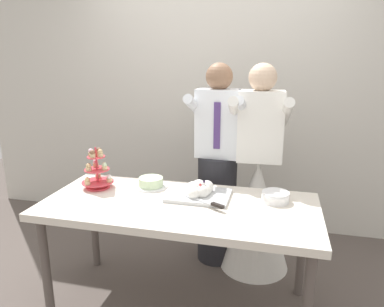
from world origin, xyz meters
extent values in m
plane|color=#564C47|center=(0.00, 0.00, 0.00)|extent=(8.00, 8.00, 0.00)
cube|color=beige|center=(0.00, 1.42, 1.45)|extent=(5.20, 0.10, 2.90)
cube|color=silver|center=(0.00, 0.00, 0.75)|extent=(1.80, 0.80, 0.05)
cylinder|color=#564C47|center=(-0.82, -0.32, 0.36)|extent=(0.06, 0.06, 0.72)
cylinder|color=#564C47|center=(-0.82, 0.32, 0.36)|extent=(0.06, 0.06, 0.72)
cylinder|color=#564C47|center=(0.82, 0.32, 0.36)|extent=(0.06, 0.06, 0.72)
cylinder|color=#D83F4C|center=(-0.65, 0.13, 0.78)|extent=(0.17, 0.17, 0.01)
cylinder|color=#D83F4C|center=(-0.65, 0.13, 0.93)|extent=(0.01, 0.01, 0.31)
cylinder|color=#D83F4C|center=(-0.65, 0.13, 0.82)|extent=(0.23, 0.23, 0.01)
cylinder|color=#D1B784|center=(-0.56, 0.14, 0.84)|extent=(0.04, 0.04, 0.03)
sphere|color=white|center=(-0.56, 0.14, 0.86)|extent=(0.04, 0.04, 0.04)
cylinder|color=#D1B784|center=(-0.69, 0.21, 0.84)|extent=(0.04, 0.04, 0.03)
sphere|color=white|center=(-0.69, 0.21, 0.86)|extent=(0.04, 0.04, 0.04)
cylinder|color=#D1B784|center=(-0.69, 0.05, 0.84)|extent=(0.04, 0.04, 0.03)
sphere|color=#D6B27A|center=(-0.69, 0.05, 0.86)|extent=(0.04, 0.04, 0.04)
cylinder|color=#D83F4C|center=(-0.65, 0.13, 0.92)|extent=(0.18, 0.18, 0.01)
cylinder|color=#D1B784|center=(-0.59, 0.13, 0.93)|extent=(0.04, 0.04, 0.03)
sphere|color=beige|center=(-0.59, 0.13, 0.96)|extent=(0.04, 0.04, 0.04)
cylinder|color=#D1B784|center=(-0.69, 0.18, 0.93)|extent=(0.04, 0.04, 0.03)
sphere|color=#EAB7C6|center=(-0.69, 0.18, 0.96)|extent=(0.04, 0.04, 0.04)
cylinder|color=#D1B784|center=(-0.69, 0.08, 0.93)|extent=(0.04, 0.04, 0.03)
sphere|color=#D6B27A|center=(-0.69, 0.08, 0.96)|extent=(0.04, 0.04, 0.04)
cylinder|color=#D83F4C|center=(-0.65, 0.13, 1.01)|extent=(0.13, 0.13, 0.01)
cylinder|color=#D1B784|center=(-0.61, 0.13, 1.03)|extent=(0.04, 0.04, 0.03)
sphere|color=#D6B27A|center=(-0.61, 0.13, 1.05)|extent=(0.04, 0.04, 0.04)
cylinder|color=#D1B784|center=(-0.65, 0.17, 1.03)|extent=(0.04, 0.04, 0.03)
sphere|color=brown|center=(-0.65, 0.17, 1.05)|extent=(0.04, 0.04, 0.04)
cylinder|color=#D1B784|center=(-0.69, 0.13, 1.03)|extent=(0.04, 0.04, 0.03)
sphere|color=#EAB7C6|center=(-0.69, 0.13, 1.05)|extent=(0.04, 0.04, 0.04)
cylinder|color=#D1B784|center=(-0.66, 0.09, 1.03)|extent=(0.04, 0.04, 0.03)
sphere|color=brown|center=(-0.66, 0.09, 1.05)|extent=(0.04, 0.04, 0.04)
cube|color=silver|center=(0.10, 0.13, 0.79)|extent=(0.42, 0.31, 0.02)
sphere|color=white|center=(0.15, 0.13, 0.83)|extent=(0.08, 0.08, 0.08)
sphere|color=white|center=(0.15, 0.19, 0.83)|extent=(0.09, 0.09, 0.09)
sphere|color=white|center=(0.09, 0.20, 0.83)|extent=(0.09, 0.09, 0.09)
sphere|color=white|center=(0.06, 0.15, 0.83)|extent=(0.09, 0.09, 0.09)
sphere|color=white|center=(0.06, 0.11, 0.82)|extent=(0.07, 0.07, 0.07)
sphere|color=white|center=(0.09, 0.06, 0.83)|extent=(0.08, 0.08, 0.08)
sphere|color=white|center=(0.14, 0.09, 0.83)|extent=(0.09, 0.09, 0.09)
sphere|color=white|center=(0.10, 0.13, 0.84)|extent=(0.11, 0.11, 0.11)
sphere|color=#2D1938|center=(0.11, 0.13, 0.88)|extent=(0.02, 0.02, 0.02)
sphere|color=#DB474C|center=(0.12, 0.09, 0.88)|extent=(0.02, 0.02, 0.02)
sphere|color=#B21923|center=(0.12, 0.12, 0.87)|extent=(0.02, 0.02, 0.02)
sphere|color=#2D1938|center=(0.14, 0.13, 0.89)|extent=(0.02, 0.02, 0.02)
cube|color=silver|center=(0.13, 0.02, 0.80)|extent=(0.21, 0.13, 0.00)
cube|color=black|center=(0.27, -0.06, 0.81)|extent=(0.09, 0.07, 0.02)
cylinder|color=white|center=(0.61, 0.17, 0.78)|extent=(0.18, 0.18, 0.01)
cylinder|color=white|center=(0.61, 0.18, 0.79)|extent=(0.18, 0.18, 0.01)
cylinder|color=white|center=(0.61, 0.18, 0.80)|extent=(0.18, 0.18, 0.01)
cylinder|color=white|center=(0.61, 0.18, 0.81)|extent=(0.18, 0.18, 0.01)
cylinder|color=white|center=(0.61, 0.17, 0.82)|extent=(0.18, 0.18, 0.01)
cylinder|color=white|center=(0.61, 0.18, 0.84)|extent=(0.18, 0.18, 0.01)
cylinder|color=white|center=(-0.28, 0.23, 0.78)|extent=(0.24, 0.24, 0.01)
cylinder|color=beige|center=(-0.28, 0.23, 0.82)|extent=(0.18, 0.18, 0.06)
cylinder|color=#232328|center=(0.14, 0.67, 0.46)|extent=(0.32, 0.32, 0.92)
cube|color=white|center=(0.14, 0.67, 1.19)|extent=(0.35, 0.22, 0.54)
sphere|color=#8C664C|center=(0.14, 0.67, 1.55)|extent=(0.21, 0.21, 0.21)
cylinder|color=white|center=(-0.04, 0.68, 1.30)|extent=(0.11, 0.49, 0.28)
cylinder|color=white|center=(0.34, 0.66, 1.30)|extent=(0.11, 0.49, 0.28)
cube|color=#4C3372|center=(0.15, 0.57, 1.19)|extent=(0.05, 0.02, 0.36)
cone|color=white|center=(0.47, 0.63, 0.46)|extent=(0.56, 0.56, 0.92)
cube|color=white|center=(0.47, 0.63, 1.19)|extent=(0.35, 0.22, 0.54)
sphere|color=beige|center=(0.47, 0.63, 1.55)|extent=(0.21, 0.21, 0.21)
cylinder|color=white|center=(0.27, 0.61, 1.30)|extent=(0.11, 0.49, 0.28)
cylinder|color=white|center=(0.65, 0.64, 1.30)|extent=(0.11, 0.49, 0.28)
camera|label=1|loc=(0.61, -2.09, 1.71)|focal=33.49mm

